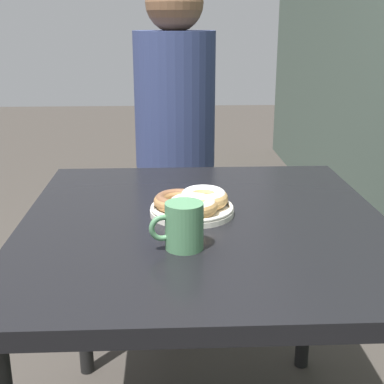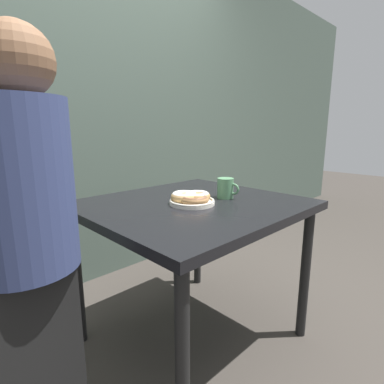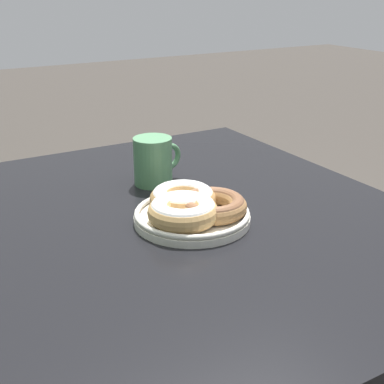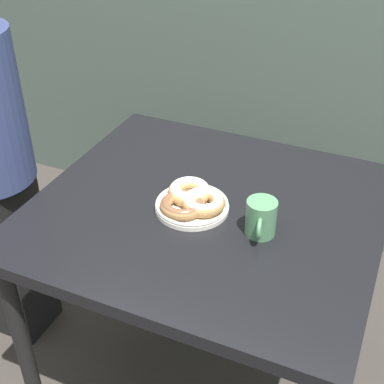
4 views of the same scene
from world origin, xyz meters
TOP-DOWN VIEW (x-y plane):
  - dining_table at (0.00, 0.13)m, footprint 1.00×0.92m
  - donut_plate at (-0.04, 0.10)m, footprint 0.22×0.22m
  - coffee_mug at (0.18, 0.07)m, footprint 0.08×0.12m
  - person_figure at (-0.78, 0.06)m, footprint 0.32×0.31m

SIDE VIEW (x-z plane):
  - dining_table at x=0.00m, z-range 0.30..1.06m
  - person_figure at x=-0.78m, z-range 0.03..1.44m
  - donut_plate at x=-0.04m, z-range 0.76..0.82m
  - coffee_mug at x=0.18m, z-range 0.76..0.86m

